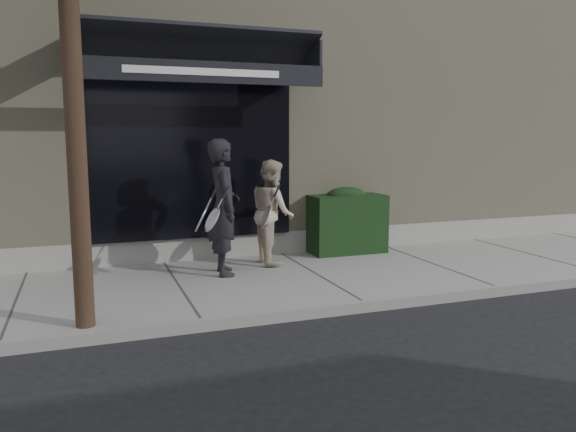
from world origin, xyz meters
name	(u,v)px	position (x,y,z in m)	size (l,w,h in m)	color
ground	(315,281)	(0.00, 0.00, 0.00)	(80.00, 80.00, 0.00)	black
sidewalk	(315,277)	(0.00, 0.00, 0.06)	(20.00, 3.00, 0.12)	gray
curb	(365,306)	(0.00, -1.55, 0.07)	(20.00, 0.10, 0.14)	gray
building_facade	(229,108)	(-0.01, 4.96, 2.74)	(14.30, 8.04, 5.64)	tan
hedge	(346,221)	(1.10, 1.25, 0.66)	(1.30, 0.70, 1.14)	black
pedestrian_front	(223,207)	(-1.27, 0.42, 1.10)	(0.79, 0.97, 1.97)	black
pedestrian_back	(272,212)	(-0.37, 0.87, 0.94)	(0.66, 0.92, 1.65)	beige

